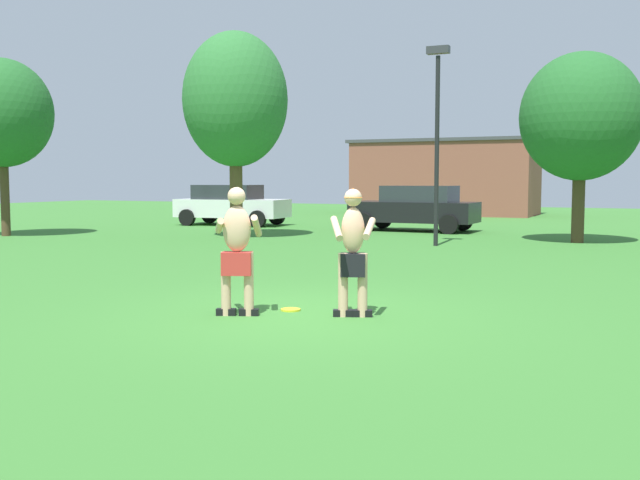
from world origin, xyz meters
TOP-DOWN VIEW (x-y plane):
  - ground_plane at (0.00, 0.00)m, footprint 80.00×80.00m
  - player_near at (-0.73, -0.43)m, footprint 0.82×0.72m
  - player_in_black at (0.69, 0.12)m, footprint 0.68×0.71m
  - frisbee at (-0.25, 0.18)m, footprint 0.28×0.28m
  - car_white_near_post at (-10.87, 15.90)m, footprint 4.43×2.31m
  - car_black_far_end at (-3.31, 15.77)m, footprint 4.34×2.10m
  - lamp_post at (-1.12, 10.57)m, footprint 0.60×0.24m
  - outbuilding_behind_lot at (-5.57, 28.15)m, footprint 9.32×4.43m
  - tree_right_field at (-14.51, 8.22)m, footprint 3.13×3.13m
  - tree_behind_players at (2.28, 13.21)m, footprint 3.37×3.37m
  - tree_near_building at (-7.52, 10.77)m, footprint 3.21×3.21m

SIDE VIEW (x-z plane):
  - ground_plane at x=0.00m, z-range 0.00..0.00m
  - frisbee at x=-0.25m, z-range 0.00..0.03m
  - car_white_near_post at x=-10.87m, z-range 0.03..1.61m
  - car_black_far_end at x=-3.31m, z-range 0.03..1.61m
  - player_near at x=-0.73m, z-range 0.05..1.75m
  - player_in_black at x=0.69m, z-range 0.08..1.77m
  - outbuilding_behind_lot at x=-5.57m, z-range 0.01..3.80m
  - lamp_post at x=-1.12m, z-range 0.63..5.96m
  - tree_behind_players at x=2.28m, z-range 0.86..6.22m
  - tree_right_field at x=-14.51m, z-range 1.07..6.66m
  - tree_near_building at x=-7.52m, z-range 1.06..7.35m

